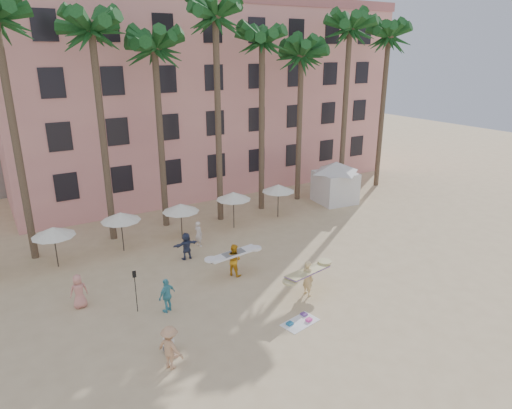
{
  "coord_description": "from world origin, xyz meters",
  "views": [
    {
      "loc": [
        -11.82,
        -14.77,
        12.27
      ],
      "look_at": [
        0.95,
        6.0,
        4.0
      ],
      "focal_mm": 32.0,
      "sensor_mm": 36.0,
      "label": 1
    }
  ],
  "objects": [
    {
      "name": "carrier_yellow",
      "position": [
        1.66,
        1.97,
        1.08
      ],
      "size": [
        3.14,
        1.57,
        1.95
      ],
      "color": "#DDBB7C",
      "rests_on": "ground"
    },
    {
      "name": "umbrella_row",
      "position": [
        -3.0,
        12.5,
        2.33
      ],
      "size": [
        22.5,
        2.7,
        2.73
      ],
      "color": "#332B23",
      "rests_on": "ground"
    },
    {
      "name": "ground",
      "position": [
        0.0,
        0.0,
        0.0
      ],
      "size": [
        120.0,
        120.0,
        0.0
      ],
      "primitive_type": "plane",
      "color": "#D1B789",
      "rests_on": "ground"
    },
    {
      "name": "paddle",
      "position": [
        -6.51,
        5.07,
        1.41
      ],
      "size": [
        0.18,
        0.04,
        2.23
      ],
      "color": "black",
      "rests_on": "ground"
    },
    {
      "name": "seated_man",
      "position": [
        -6.33,
        1.21,
        0.34
      ],
      "size": [
        0.43,
        0.75,
        0.97
      ],
      "color": "#3F3F4C",
      "rests_on": "ground"
    },
    {
      "name": "pink_hotel",
      "position": [
        7.0,
        26.0,
        8.0
      ],
      "size": [
        35.0,
        14.0,
        16.0
      ],
      "primitive_type": "cube",
      "color": "#F7A296",
      "rests_on": "ground"
    },
    {
      "name": "beach_towel",
      "position": [
        -0.2,
        0.1,
        0.03
      ],
      "size": [
        1.95,
        1.31,
        0.14
      ],
      "color": "white",
      "rests_on": "ground"
    },
    {
      "name": "carrier_white",
      "position": [
        -0.55,
        5.97,
        1.0
      ],
      "size": [
        2.86,
        1.15,
        1.89
      ],
      "color": "orange",
      "rests_on": "ground"
    },
    {
      "name": "beachgoers",
      "position": [
        -5.02,
        5.4,
        0.9
      ],
      "size": [
        9.02,
        11.61,
        1.89
      ],
      "color": "tan",
      "rests_on": "ground"
    },
    {
      "name": "cabana",
      "position": [
        13.18,
        13.15,
        2.07
      ],
      "size": [
        5.01,
        5.01,
        3.5
      ],
      "color": "silver",
      "rests_on": "ground"
    },
    {
      "name": "palm_row",
      "position": [
        0.51,
        15.0,
        12.97
      ],
      "size": [
        44.4,
        5.4,
        16.3
      ],
      "color": "brown",
      "rests_on": "ground"
    }
  ]
}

